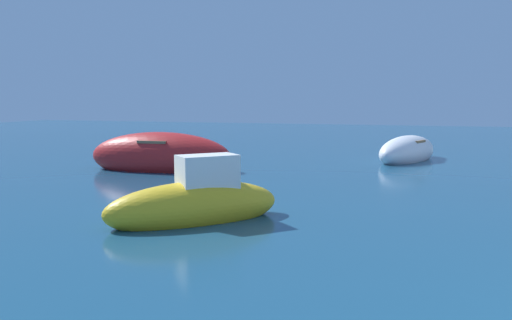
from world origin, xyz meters
TOP-DOWN VIEW (x-y plane):
  - moored_boat_1 at (-7.29, 3.98)m, footprint 3.07×3.08m
  - moored_boat_2 at (-11.15, 9.97)m, footprint 4.67×1.99m
  - moored_boat_5 at (-3.91, 14.84)m, footprint 2.53×3.98m

SIDE VIEW (x-z plane):
  - moored_boat_5 at x=-3.91m, z-range -0.26..0.90m
  - moored_boat_1 at x=-7.29m, z-range -0.38..1.03m
  - moored_boat_2 at x=-11.15m, z-range -0.34..1.18m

